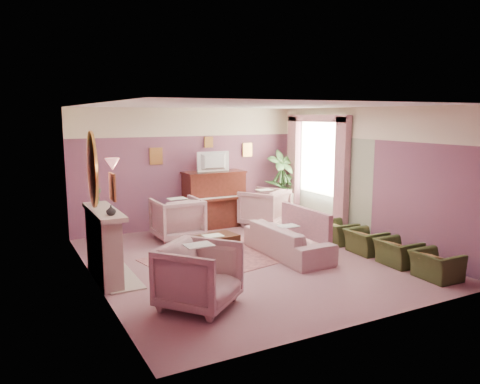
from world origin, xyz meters
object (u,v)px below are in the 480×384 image
television (215,160)px  olive_chair_a (437,261)px  floral_armchair_right (264,206)px  olive_chair_d (338,229)px  olive_chair_b (398,248)px  piano (214,200)px  coffee_table (211,248)px  side_table (284,206)px  floral_armchair_left (177,216)px  floral_armchair_front (199,272)px  olive_chair_c (366,238)px  sofa (288,235)px

television → olive_chair_a: television is taller
floral_armchair_right → olive_chair_a: (0.61, -4.45, -0.20)m
olive_chair_d → olive_chair_b: bearing=-90.0°
piano → olive_chair_b: (1.68, -4.15, -0.35)m
piano → olive_chair_d: bearing=-56.3°
television → floral_armchair_right: television is taller
coffee_table → floral_armchair_right: size_ratio=1.00×
olive_chair_b → side_table: 4.04m
floral_armchair_left → floral_armchair_right: bearing=3.8°
floral_armchair_front → olive_chair_d: 4.20m
coffee_table → floral_armchair_right: (2.22, 1.82, 0.27)m
floral_armchair_right → olive_chair_d: bearing=-73.0°
floral_armchair_right → olive_chair_d: (0.61, -1.99, -0.20)m
television → floral_armchair_left: bearing=-151.9°
piano → floral_armchair_front: piano is taller
floral_armchair_right → piano: bearing=153.7°
floral_armchair_right → side_table: 0.93m
olive_chair_c → side_table: 3.22m
coffee_table → olive_chair_b: 3.35m
television → side_table: size_ratio=1.14×
floral_armchair_right → floral_armchair_front: same height
piano → olive_chair_d: 3.04m
floral_armchair_front → side_table: bearing=45.3°
coffee_table → side_table: side_table is taller
piano → coffee_table: 2.65m
television → olive_chair_d: size_ratio=1.14×
olive_chair_a → television: bearing=108.8°
floral_armchair_front → olive_chair_c: size_ratio=1.43×
olive_chair_a → floral_armchair_left: bearing=123.6°
olive_chair_a → olive_chair_c: size_ratio=1.00×
floral_armchair_front → olive_chair_a: bearing=-11.2°
coffee_table → floral_armchair_right: bearing=39.4°
sofa → side_table: 3.11m
piano → floral_armchair_right: piano is taller
coffee_table → olive_chair_b: olive_chair_b is taller
piano → floral_armchair_left: bearing=-150.0°
piano → olive_chair_a: 5.26m
olive_chair_b → olive_chair_c: bearing=90.0°
side_table → coffee_table: bearing=-143.8°
sofa → olive_chair_d: bearing=10.4°
floral_armchair_right → olive_chair_c: (0.61, -2.81, -0.20)m
television → olive_chair_a: bearing=-71.2°
sofa → olive_chair_d: sofa is taller
sofa → floral_armchair_front: 2.81m
piano → floral_armchair_left: piano is taller
piano → olive_chair_a: piano is taller
floral_armchair_front → olive_chair_c: bearing=12.9°
television → floral_armchair_left: television is taller
side_table → floral_armchair_left: bearing=-169.7°
floral_armchair_front → olive_chair_b: size_ratio=1.43×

